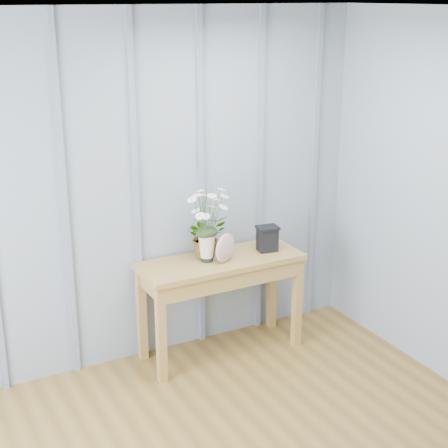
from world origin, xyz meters
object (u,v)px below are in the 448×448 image
daisy_vase (207,214)px  felt_disc_vessel (225,248)px  carved_box (267,238)px  sideboard (221,273)px

daisy_vase → felt_disc_vessel: bearing=-36.7°
felt_disc_vessel → carved_box: size_ratio=1.12×
carved_box → sideboard: bearing=177.3°
daisy_vase → carved_box: (0.49, -0.03, -0.25)m
daisy_vase → carved_box: daisy_vase is taller
daisy_vase → carved_box: bearing=-3.2°
daisy_vase → felt_disc_vessel: daisy_vase is taller
sideboard → felt_disc_vessel: size_ratio=5.61×
sideboard → daisy_vase: bearing=175.1°
sideboard → daisy_vase: daisy_vase is taller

